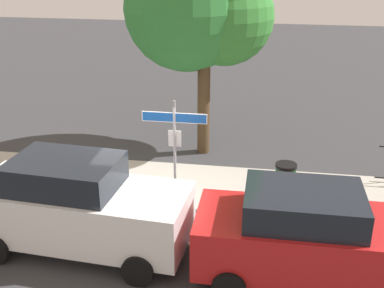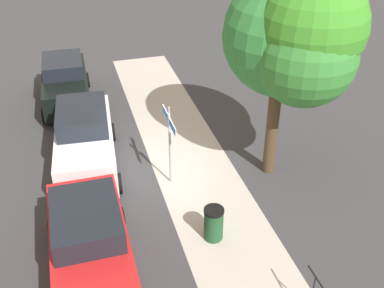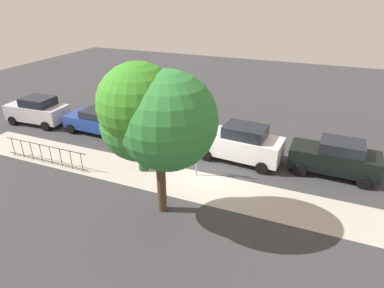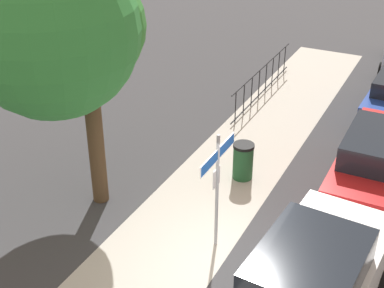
# 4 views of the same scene
# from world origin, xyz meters

# --- Properties ---
(ground_plane) EXTENTS (60.00, 60.00, 0.00)m
(ground_plane) POSITION_xyz_m (0.00, 0.00, 0.00)
(ground_plane) COLOR #38383A
(sidewalk_strip) EXTENTS (24.00, 2.60, 0.00)m
(sidewalk_strip) POSITION_xyz_m (2.00, 1.30, 0.00)
(sidewalk_strip) COLOR #B2ACA0
(sidewalk_strip) RESTS_ON ground_plane
(street_sign) EXTENTS (1.60, 0.07, 2.67)m
(street_sign) POSITION_xyz_m (0.35, 0.40, 1.83)
(street_sign) COLOR #9EA0A5
(street_sign) RESTS_ON ground_plane
(shade_tree) EXTENTS (4.40, 3.67, 6.43)m
(shade_tree) POSITION_xyz_m (0.57, 4.10, 4.44)
(shade_tree) COLOR #4A3722
(shade_tree) RESTS_ON ground_plane
(car_black) EXTENTS (4.32, 2.06, 1.87)m
(car_black) POSITION_xyz_m (-6.05, -2.39, 0.94)
(car_black) COLOR black
(car_black) RESTS_ON ground_plane
(car_white) EXTENTS (4.68, 2.27, 2.07)m
(car_white) POSITION_xyz_m (-1.25, -2.03, 1.03)
(car_white) COLOR white
(car_white) RESTS_ON ground_plane
(car_red) EXTENTS (4.56, 2.02, 1.93)m
(car_red) POSITION_xyz_m (3.55, -2.35, 0.97)
(car_red) COLOR red
(car_red) RESTS_ON ground_plane
(trash_bin) EXTENTS (0.55, 0.55, 0.98)m
(trash_bin) POSITION_xyz_m (3.11, 0.90, 0.49)
(trash_bin) COLOR #1E4C28
(trash_bin) RESTS_ON ground_plane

